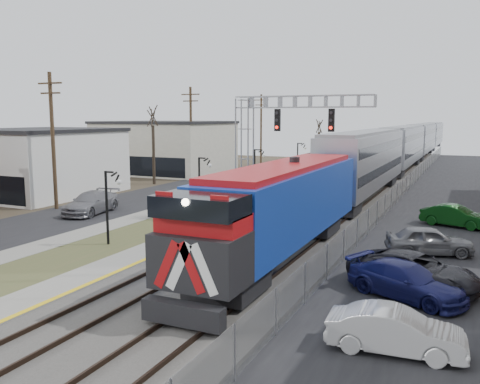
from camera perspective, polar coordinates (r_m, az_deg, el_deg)
The scene contains 20 objects.
street_west at distance 46.02m, azimuth -8.46°, elevation -0.14°, with size 7.00×120.00×0.04m, color black.
sidewalk at distance 43.74m, azimuth -3.51°, elevation -0.48°, with size 2.00×120.00×0.08m, color gray.
grass_median at distance 42.42m, azimuth 0.06°, elevation -0.75°, with size 4.00×120.00×0.06m, color #454E2A.
platform at distance 41.27m, azimuth 3.85°, elevation -0.91°, with size 2.00×120.00×0.24m, color gray.
ballast_bed at distance 39.80m, azimuth 10.59°, elevation -1.41°, with size 8.00×120.00×0.20m, color #595651.
platform_edge at distance 40.95m, azimuth 5.00°, elevation -0.82°, with size 0.24×120.00×0.01m, color gold.
track_near at distance 40.29m, azimuth 7.84°, elevation -0.97°, with size 1.58×120.00×0.15m.
track_far at distance 39.44m, azimuth 12.71°, elevation -1.30°, with size 1.58×120.00×0.15m.
train at distance 69.46m, azimuth 18.14°, elevation 4.82°, with size 3.00×108.65×5.33m.
signal_gantry at distance 33.41m, azimuth 3.22°, elevation 6.34°, with size 9.00×1.07×8.15m.
lampposts at distance 27.99m, azimuth -14.35°, elevation -1.71°, with size 0.14×62.14×4.00m.
utility_poles at distance 39.65m, azimuth -20.26°, elevation 5.31°, with size 0.28×80.28×10.00m.
fence at distance 38.90m, azimuth 16.63°, elevation -0.80°, with size 0.04×120.00×1.60m, color gray.
bare_trees at distance 49.61m, azimuth -7.18°, elevation 3.62°, with size 12.30×42.30×5.95m.
car_lot_b at distance 15.84m, azimuth 17.04°, elevation -14.81°, with size 1.37×3.91×1.29m, color silver.
car_lot_c at distance 21.48m, azimuth 18.94°, elevation -8.50°, with size 2.36×5.13×1.43m, color black.
car_lot_d at distance 20.33m, azimuth 18.18°, elevation -9.56°, with size 1.86×4.59×1.33m, color navy.
car_lot_e at distance 26.91m, azimuth 20.47°, elevation -5.19°, with size 1.68×4.17×1.42m, color slate.
car_lot_f at distance 34.25m, azimuth 23.02°, elevation -2.56°, with size 1.42×4.06×1.34m, color #0B390F.
car_street_b at distance 37.36m, azimuth -16.38°, elevation -1.22°, with size 2.14×5.26×1.53m, color slate.
Camera 1 is at (13.44, -3.08, 6.79)m, focal length 38.00 mm.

